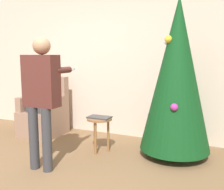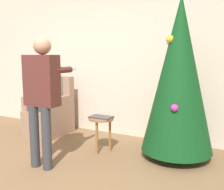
# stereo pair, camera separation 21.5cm
# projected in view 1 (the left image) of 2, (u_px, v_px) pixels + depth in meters

# --- Properties ---
(ground_plane) EXTENTS (14.00, 14.00, 0.00)m
(ground_plane) POSITION_uv_depth(u_px,v_px,m) (20.00, 185.00, 2.90)
(ground_plane) COLOR brown
(wall_back) EXTENTS (8.00, 0.06, 2.70)m
(wall_back) POSITION_uv_depth(u_px,v_px,m) (106.00, 60.00, 4.71)
(wall_back) COLOR beige
(wall_back) RESTS_ON ground_plane
(christmas_tree) EXTENTS (0.98, 0.98, 2.22)m
(christmas_tree) POSITION_uv_depth(u_px,v_px,m) (177.00, 75.00, 3.59)
(christmas_tree) COLOR brown
(christmas_tree) RESTS_ON ground_plane
(armchair) EXTENTS (0.67, 0.70, 1.04)m
(armchair) POSITION_uv_depth(u_px,v_px,m) (45.00, 115.00, 4.75)
(armchair) COLOR #93705B
(armchair) RESTS_ON ground_plane
(person_seated) EXTENTS (0.36, 0.46, 1.27)m
(person_seated) POSITION_uv_depth(u_px,v_px,m) (43.00, 97.00, 4.67)
(person_seated) COLOR #38383D
(person_seated) RESTS_ON ground_plane
(person_standing) EXTENTS (0.46, 0.57, 1.65)m
(person_standing) POSITION_uv_depth(u_px,v_px,m) (41.00, 91.00, 3.21)
(person_standing) COLOR #38383D
(person_standing) RESTS_ON ground_plane
(side_stool) EXTENTS (0.37, 0.37, 0.52)m
(side_stool) POSITION_uv_depth(u_px,v_px,m) (99.00, 124.00, 3.85)
(side_stool) COLOR olive
(side_stool) RESTS_ON ground_plane
(laptop) EXTENTS (0.33, 0.21, 0.02)m
(laptop) POSITION_uv_depth(u_px,v_px,m) (99.00, 117.00, 3.84)
(laptop) COLOR #38383D
(laptop) RESTS_ON side_stool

